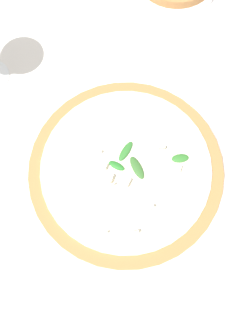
% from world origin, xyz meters
% --- Properties ---
extents(ground_plane, '(6.00, 6.00, 0.00)m').
position_xyz_m(ground_plane, '(0.00, 0.00, 0.00)').
color(ground_plane, silver).
extents(pizza_arugula_main, '(0.36, 0.36, 0.05)m').
position_xyz_m(pizza_arugula_main, '(-0.02, 0.03, 0.02)').
color(pizza_arugula_main, white).
rests_on(pizza_arugula_main, ground_plane).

